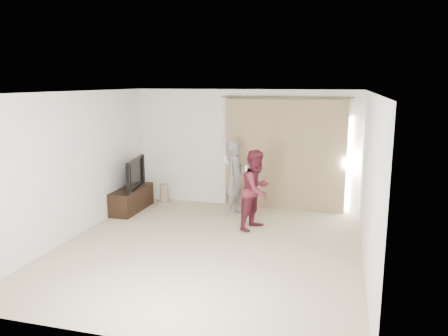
{
  "coord_description": "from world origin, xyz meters",
  "views": [
    {
      "loc": [
        2.08,
        -6.62,
        2.76
      ],
      "look_at": [
        -0.05,
        1.2,
        1.15
      ],
      "focal_mm": 35.0,
      "sensor_mm": 36.0,
      "label": 1
    }
  ],
  "objects_px": {
    "tv_console": "(132,199)",
    "person_woman": "(256,190)",
    "person_man": "(235,178)",
    "tv": "(131,173)"
  },
  "relations": [
    {
      "from": "person_woman",
      "to": "person_man",
      "type": "bearing_deg",
      "value": 128.3
    },
    {
      "from": "tv_console",
      "to": "tv",
      "type": "relative_size",
      "value": 1.12
    },
    {
      "from": "tv",
      "to": "tv_console",
      "type": "bearing_deg",
      "value": -0.0
    },
    {
      "from": "person_man",
      "to": "person_woman",
      "type": "distance_m",
      "value": 0.97
    },
    {
      "from": "tv",
      "to": "person_man",
      "type": "height_order",
      "value": "person_man"
    },
    {
      "from": "tv",
      "to": "person_woman",
      "type": "xyz_separation_m",
      "value": [
        2.84,
        -0.46,
        -0.07
      ]
    },
    {
      "from": "tv",
      "to": "person_man",
      "type": "distance_m",
      "value": 2.26
    },
    {
      "from": "tv_console",
      "to": "person_woman",
      "type": "distance_m",
      "value": 2.92
    },
    {
      "from": "person_man",
      "to": "person_woman",
      "type": "bearing_deg",
      "value": -51.7
    },
    {
      "from": "tv_console",
      "to": "person_man",
      "type": "height_order",
      "value": "person_man"
    }
  ]
}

